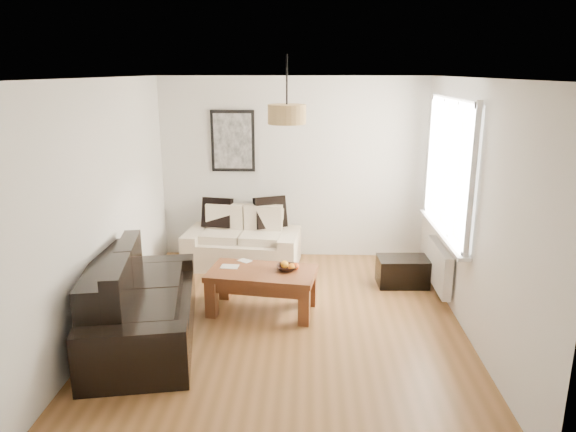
{
  "coord_description": "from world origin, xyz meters",
  "views": [
    {
      "loc": [
        0.24,
        -5.27,
        2.67
      ],
      "look_at": [
        0.0,
        0.6,
        1.05
      ],
      "focal_mm": 33.0,
      "sensor_mm": 36.0,
      "label": 1
    }
  ],
  "objects_px": {
    "sofa_leather": "(143,300)",
    "ottoman": "(403,271)",
    "loveseat_cream": "(242,239)",
    "coffee_table": "(262,291)"
  },
  "relations": [
    {
      "from": "coffee_table",
      "to": "ottoman",
      "type": "relative_size",
      "value": 1.89
    },
    {
      "from": "loveseat_cream",
      "to": "coffee_table",
      "type": "height_order",
      "value": "loveseat_cream"
    },
    {
      "from": "loveseat_cream",
      "to": "sofa_leather",
      "type": "relative_size",
      "value": 0.79
    },
    {
      "from": "sofa_leather",
      "to": "ottoman",
      "type": "bearing_deg",
      "value": -72.2
    },
    {
      "from": "sofa_leather",
      "to": "coffee_table",
      "type": "distance_m",
      "value": 1.36
    },
    {
      "from": "loveseat_cream",
      "to": "sofa_leather",
      "type": "height_order",
      "value": "sofa_leather"
    },
    {
      "from": "ottoman",
      "to": "loveseat_cream",
      "type": "bearing_deg",
      "value": 163.18
    },
    {
      "from": "loveseat_cream",
      "to": "ottoman",
      "type": "height_order",
      "value": "loveseat_cream"
    },
    {
      "from": "sofa_leather",
      "to": "ottoman",
      "type": "xyz_separation_m",
      "value": [
        2.88,
        1.55,
        -0.25
      ]
    },
    {
      "from": "coffee_table",
      "to": "ottoman",
      "type": "height_order",
      "value": "coffee_table"
    }
  ]
}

